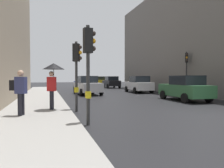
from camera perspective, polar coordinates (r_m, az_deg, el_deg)
ground_plane at (r=10.14m, az=23.68°, el=-7.68°), size 120.00×120.00×0.00m
sidewalk_kerb at (r=13.63m, az=-19.18°, el=-4.85°), size 3.02×40.00×0.16m
building_facade_right at (r=26.89m, az=25.73°, el=10.49°), size 12.00×24.88×11.52m
traffic_light_near_right at (r=10.16m, az=-9.53°, el=5.51°), size 0.45×0.35×3.34m
traffic_light_mid_street at (r=19.68m, az=19.57°, el=4.75°), size 0.37×0.44×3.88m
traffic_light_far_median at (r=31.54m, az=-6.47°, el=3.66°), size 0.25×0.43×3.81m
traffic_light_near_left at (r=7.28m, az=-6.35°, el=7.42°), size 0.44×0.26×3.42m
car_silver_hatchback at (r=19.99m, az=-6.68°, el=-0.34°), size 2.26×4.32×1.76m
car_green_estate at (r=15.58m, az=19.21°, el=-1.08°), size 2.10×4.24×1.76m
car_blue_van at (r=27.24m, az=-7.89°, el=0.25°), size 2.09×4.24×1.76m
car_white_compact at (r=22.61m, az=7.26°, el=-0.09°), size 2.21×4.29×1.76m
car_dark_suv at (r=32.09m, az=-0.20°, el=0.52°), size 2.08×4.23×1.76m
car_yellow_taxi at (r=38.12m, az=-3.09°, el=0.74°), size 2.17×4.28×1.76m
pedestrian_with_umbrella at (r=10.13m, az=-15.71°, el=2.85°), size 1.00×1.00×2.14m
pedestrian_with_grey_backpack at (r=8.95m, az=-23.75°, el=-1.45°), size 0.66×0.47×1.77m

